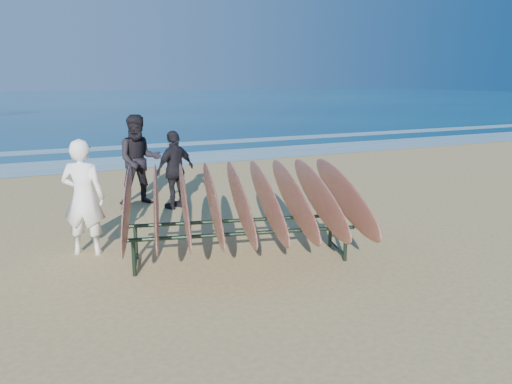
{
  "coord_description": "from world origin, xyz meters",
  "views": [
    {
      "loc": [
        -2.97,
        -5.67,
        2.59
      ],
      "look_at": [
        0.0,
        0.8,
        0.95
      ],
      "focal_mm": 35.0,
      "sensor_mm": 36.0,
      "label": 1
    }
  ],
  "objects_px": {
    "surfboard_rack": "(240,200)",
    "person_white": "(83,197)",
    "person_dark_b": "(175,170)",
    "person_dark_a": "(139,160)"
  },
  "relations": [
    {
      "from": "surfboard_rack",
      "to": "person_white",
      "type": "distance_m",
      "value": 2.33
    },
    {
      "from": "person_dark_b",
      "to": "person_white",
      "type": "bearing_deg",
      "value": 21.26
    },
    {
      "from": "surfboard_rack",
      "to": "person_dark_a",
      "type": "height_order",
      "value": "person_dark_a"
    },
    {
      "from": "person_dark_a",
      "to": "person_dark_b",
      "type": "bearing_deg",
      "value": -41.98
    },
    {
      "from": "person_white",
      "to": "person_dark_a",
      "type": "bearing_deg",
      "value": -90.18
    },
    {
      "from": "surfboard_rack",
      "to": "person_white",
      "type": "height_order",
      "value": "person_white"
    },
    {
      "from": "person_dark_a",
      "to": "person_dark_b",
      "type": "distance_m",
      "value": 0.85
    },
    {
      "from": "surfboard_rack",
      "to": "person_dark_b",
      "type": "height_order",
      "value": "person_dark_b"
    },
    {
      "from": "person_white",
      "to": "person_dark_b",
      "type": "distance_m",
      "value": 2.85
    },
    {
      "from": "surfboard_rack",
      "to": "person_dark_a",
      "type": "distance_m",
      "value": 3.93
    }
  ]
}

